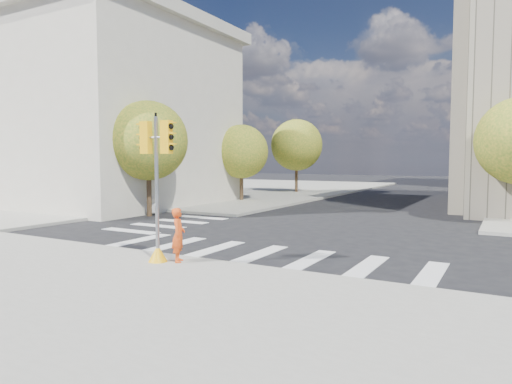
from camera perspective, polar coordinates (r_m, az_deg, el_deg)
ground at (r=17.09m, az=4.14°, el=-6.58°), size 160.00×160.00×0.00m
sidewalk_far_left at (r=49.44m, az=-4.07°, el=0.45°), size 28.00×40.00×0.15m
classical_building at (r=35.86m, az=-20.34°, el=9.05°), size 19.00×15.00×12.70m
tree_lw_near at (r=26.10m, az=-13.32°, el=6.24°), size 4.40×4.40×6.41m
tree_lw_mid at (r=34.13m, az=-1.83°, el=5.06°), size 4.00×4.00×5.77m
tree_lw_far at (r=43.02m, az=5.10°, el=5.86°), size 4.80×4.80×6.95m
traffic_signal at (r=13.62m, az=-12.27°, el=-0.93°), size 1.06×0.56×4.35m
photographer at (r=13.60m, az=-9.67°, el=-5.31°), size 0.63×0.70×1.60m
planter_wall at (r=27.88m, az=-18.07°, el=-1.82°), size 5.72×2.59×0.50m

